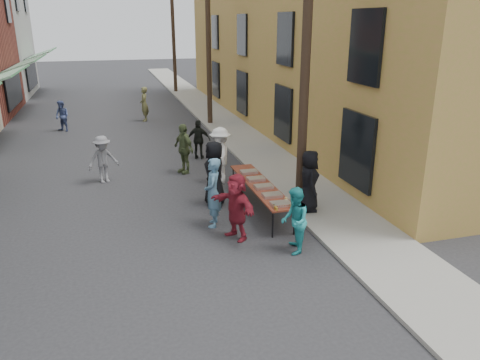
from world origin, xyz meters
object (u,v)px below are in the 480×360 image
utility_pole_far (173,30)px  guest_front_a (214,173)px  utility_pole_mid (208,35)px  guest_front_c (294,221)px  server (309,181)px  serving_table (260,186)px  utility_pole_near (306,48)px  catering_tray_sausage (281,204)px

utility_pole_far → guest_front_a: size_ratio=4.70×
utility_pole_mid → utility_pole_far: size_ratio=1.00×
guest_front_c → server: size_ratio=0.92×
serving_table → server: server is taller
utility_pole_near → server: 3.56m
utility_pole_far → serving_table: utility_pole_far is taller
serving_table → guest_front_c: bearing=-91.6°
utility_pole_near → guest_front_a: (-2.31, 0.95, -3.54)m
catering_tray_sausage → server: server is taller
guest_front_a → server: size_ratio=1.10×
utility_pole_near → server: size_ratio=5.17×
utility_pole_far → guest_front_a: utility_pole_far is taller
serving_table → guest_front_a: guest_front_a is taller
utility_pole_mid → serving_table: (-1.15, -11.80, -3.79)m
serving_table → catering_tray_sausage: size_ratio=8.00×
guest_front_a → utility_pole_near: bearing=71.0°
utility_pole_near → serving_table: size_ratio=2.25×
utility_pole_mid → catering_tray_sausage: 14.00m
serving_table → catering_tray_sausage: bearing=-90.0°
server → catering_tray_sausage: bearing=140.6°
utility_pole_far → server: 24.74m
utility_pole_near → utility_pole_mid: 12.00m
utility_pole_near → catering_tray_sausage: size_ratio=18.00×
utility_pole_mid → guest_front_a: bearing=-101.8°
utility_pole_mid → serving_table: utility_pole_mid is taller
utility_pole_near → server: bearing=-84.2°
utility_pole_near → guest_front_c: 4.66m
utility_pole_near → utility_pole_mid: (0.00, 12.00, 0.00)m
utility_pole_mid → utility_pole_far: 12.00m
utility_pole_near → guest_front_a: size_ratio=4.70×
server → guest_front_c: bearing=159.9°
utility_pole_far → serving_table: 24.13m
utility_pole_mid → catering_tray_sausage: bearing=-94.9°
utility_pole_far → guest_front_c: bearing=-92.6°
utility_pole_near → utility_pole_far: size_ratio=1.00×
utility_pole_near → server: (0.05, -0.49, -3.53)m
catering_tray_sausage → guest_front_a: bearing=115.9°
utility_pole_far → server: utility_pole_far is taller
guest_front_c → utility_pole_far: bearing=-164.4°
utility_pole_far → guest_front_c: (-1.22, -26.54, -3.70)m
guest_front_c → server: server is taller
utility_pole_mid → server: bearing=-89.8°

